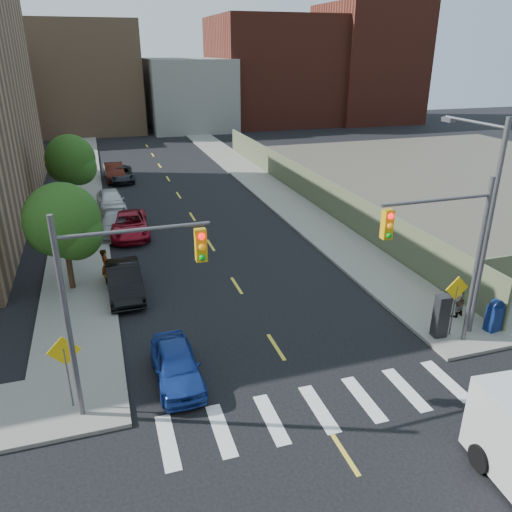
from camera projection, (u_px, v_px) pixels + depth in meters
ground at (377, 505)px, 13.30m from camera, size 160.00×160.00×0.00m
sidewalk_nw at (81, 176)px, 47.63m from camera, size 3.50×73.00×0.15m
sidewalk_ne at (237, 165)px, 51.96m from camera, size 3.50×73.00×0.15m
fence_north at (305, 183)px, 40.15m from camera, size 0.12×44.00×2.50m
gravel_lot at (474, 176)px, 47.52m from camera, size 36.00×42.00×0.06m
bg_bldg_midwest at (88, 77)px, 72.11m from camera, size 14.00×16.00×15.00m
bg_bldg_center at (188, 94)px, 75.23m from camera, size 12.00×16.00×10.00m
bg_bldg_east at (271, 71)px, 79.75m from camera, size 18.00×18.00×16.00m
bg_bldg_fareast at (367, 64)px, 82.08m from camera, size 14.00×16.00×18.00m
smokestack at (391, 31)px, 81.28m from camera, size 1.80×1.80×28.00m
signal_nw at (116, 288)px, 15.17m from camera, size 4.59×0.30×7.00m
signal_ne at (448, 245)px, 18.51m from camera, size 4.59×0.30×7.00m
streetlight_ne at (483, 214)px, 19.66m from camera, size 0.25×3.70×9.00m
warn_sign_nw at (65, 359)px, 16.07m from camera, size 1.06×0.06×2.83m
warn_sign_ne at (456, 295)px, 20.27m from camera, size 1.06×0.06×2.83m
warn_sign_midwest at (74, 227)px, 27.95m from camera, size 1.06×0.06×2.83m
tree_west_near at (63, 225)px, 23.85m from camera, size 3.66×3.64×5.52m
tree_west_far at (71, 162)px, 37.05m from camera, size 3.66×3.64×5.52m
parked_car_blue at (176, 365)px, 18.02m from camera, size 1.66×4.01×1.36m
parked_car_black at (124, 280)px, 24.41m from camera, size 1.66×4.64×1.52m
parked_car_red at (129, 225)px, 32.28m from camera, size 2.59×5.34×1.46m
parked_car_silver at (115, 223)px, 32.64m from camera, size 2.15×4.92×1.41m
parked_car_white at (111, 200)px, 37.21m from camera, size 2.21×4.78×1.59m
parked_car_maroon at (114, 172)px, 45.98m from camera, size 1.83×4.71×1.53m
parked_car_grey at (121, 174)px, 45.67m from camera, size 2.21×4.76×1.32m
mailbox at (494, 315)px, 21.02m from camera, size 0.65×0.53×1.46m
payphone at (441, 316)px, 20.51m from camera, size 0.57×0.47×1.85m
pedestrian_west at (106, 266)px, 25.31m from camera, size 0.47×0.68×1.81m
pedestrian_east at (457, 299)px, 22.12m from camera, size 0.94×0.82×1.64m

